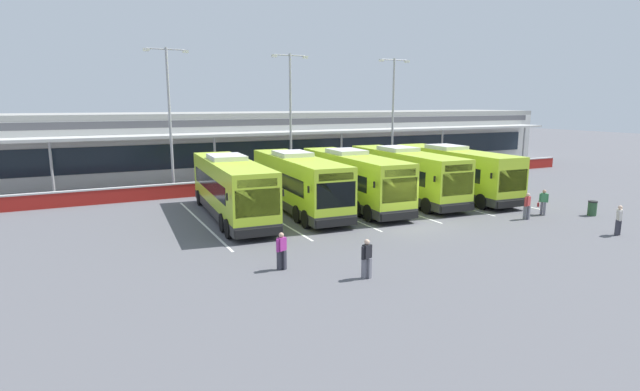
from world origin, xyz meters
The scene contains 23 objects.
ground_plane centered at (0.00, 0.00, 0.00)m, with size 200.00×200.00×0.00m, color #56565B.
terminal_building centered at (0.00, 26.91, 3.01)m, with size 70.00×13.00×6.00m.
red_barrier_wall centered at (0.00, 14.50, 0.56)m, with size 60.00×0.40×1.10m.
coach_bus_leftmost centered at (-8.51, 6.47, 1.79)m, with size 3.50×12.28×3.78m.
coach_bus_left_centre centered at (-4.03, 6.59, 1.79)m, with size 3.50×12.28×3.78m.
coach_bus_centre centered at (-0.06, 6.32, 1.79)m, with size 3.50×12.28×3.78m.
coach_bus_right_centre centered at (4.39, 6.50, 1.79)m, with size 3.50×12.28×3.78m.
coach_bus_rightmost centered at (8.50, 5.98, 1.79)m, with size 3.50×12.28×3.78m.
bay_stripe_far_west centered at (-10.50, 6.00, 0.00)m, with size 0.14×13.00×0.01m, color silver.
bay_stripe_west centered at (-6.30, 6.00, 0.00)m, with size 0.14×13.00×0.01m, color silver.
bay_stripe_mid_west centered at (-2.10, 6.00, 0.00)m, with size 0.14×13.00×0.01m, color silver.
bay_stripe_centre centered at (2.10, 6.00, 0.00)m, with size 0.14×13.00×0.01m, color silver.
bay_stripe_mid_east centered at (6.30, 6.00, 0.00)m, with size 0.14×13.00×0.01m, color silver.
bay_stripe_east centered at (10.50, 6.00, 0.00)m, with size 0.14×13.00×0.01m, color silver.
pedestrian_with_handbag centered at (9.22, -1.54, 0.86)m, with size 0.54×0.60×1.62m.
pedestrian_in_dark_coat centered at (8.78, -6.66, 0.87)m, with size 0.45×0.44×1.62m.
pedestrian_child centered at (-9.35, -3.82, 0.87)m, with size 0.53×0.34×1.62m.
pedestrian_near_bin centered at (7.37, -1.93, 0.87)m, with size 0.54×0.29×1.62m.
pedestrian_approaching_bus centered at (-6.68, -6.30, 0.87)m, with size 0.54×0.30×1.62m.
lamp_post_west centered at (-10.27, 16.33, 6.29)m, with size 3.24×0.28×11.00m.
lamp_post_centre centered at (-0.24, 16.61, 6.29)m, with size 3.24×0.28×11.00m.
lamp_post_east centered at (10.09, 16.39, 6.29)m, with size 3.24×0.28×11.00m.
litter_bin centered at (11.87, -3.03, 0.47)m, with size 0.54×0.54×0.93m.
Camera 1 is at (-16.64, -22.24, 6.93)m, focal length 27.43 mm.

